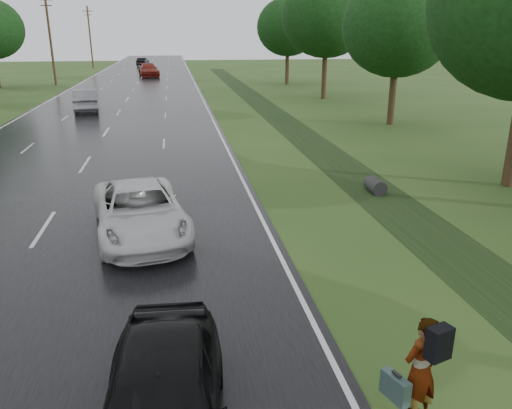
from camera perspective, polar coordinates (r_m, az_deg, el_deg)
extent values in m
cube|color=black|center=(52.55, -14.07, 12.22)|extent=(14.00, 180.00, 0.04)
cube|color=silver|center=(52.45, -6.54, 12.67)|extent=(0.12, 180.00, 0.01)
cube|color=silver|center=(53.50, -21.43, 11.64)|extent=(0.12, 180.00, 0.01)
cube|color=silver|center=(52.55, -14.07, 12.25)|extent=(0.12, 180.00, 0.01)
cube|color=black|center=(28.63, 5.85, 7.40)|extent=(2.20, 120.00, 0.01)
cylinder|color=#2D2D2D|center=(19.38, 13.46, 2.10)|extent=(0.56, 1.00, 0.56)
cylinder|color=#332515|center=(63.50, -22.44, 17.00)|extent=(0.26, 0.26, 10.00)
cube|color=#332515|center=(63.59, -22.94, 20.76)|extent=(1.60, 0.12, 0.12)
cube|color=#332515|center=(63.56, -22.87, 20.22)|extent=(1.20, 0.10, 0.10)
cylinder|color=#332515|center=(93.04, -18.42, 17.64)|extent=(0.26, 0.26, 10.00)
cube|color=#332515|center=(93.10, -18.71, 20.21)|extent=(1.60, 0.12, 0.12)
cube|color=#332515|center=(93.08, -18.67, 19.85)|extent=(1.20, 0.10, 0.10)
cylinder|color=#332515|center=(34.34, 15.28, 11.74)|extent=(0.44, 0.44, 3.52)
ellipsoid|color=black|center=(34.11, 15.95, 19.04)|extent=(7.00, 7.00, 6.30)
cylinder|color=#332515|center=(47.24, 7.80, 14.42)|extent=(0.44, 0.44, 4.16)
ellipsoid|color=black|center=(47.12, 8.09, 20.58)|extent=(8.00, 8.00, 7.20)
cylinder|color=#332515|center=(60.69, 3.58, 15.30)|extent=(0.44, 0.44, 3.68)
ellipsoid|color=black|center=(60.57, 3.67, 19.59)|extent=(7.20, 7.20, 6.48)
imported|color=#A5998C|center=(8.30, 18.27, -17.52)|extent=(0.76, 0.62, 1.80)
cube|color=black|center=(7.81, 20.18, -14.64)|extent=(0.41, 0.32, 0.50)
cube|color=#324945|center=(8.26, 15.62, -19.49)|extent=(0.32, 0.53, 0.41)
cube|color=black|center=(8.12, 15.78, -18.16)|extent=(0.10, 0.17, 0.04)
imported|color=silver|center=(14.97, -13.12, -0.72)|extent=(3.32, 5.70, 1.49)
imported|color=black|center=(7.65, -10.71, -21.28)|extent=(2.06, 4.58, 1.53)
imported|color=gray|center=(41.11, -18.88, 11.22)|extent=(2.42, 5.16, 1.63)
imported|color=maroon|center=(72.37, -12.16, 14.77)|extent=(3.27, 6.18, 1.71)
imported|color=black|center=(96.61, -12.80, 15.61)|extent=(2.19, 4.63, 1.46)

